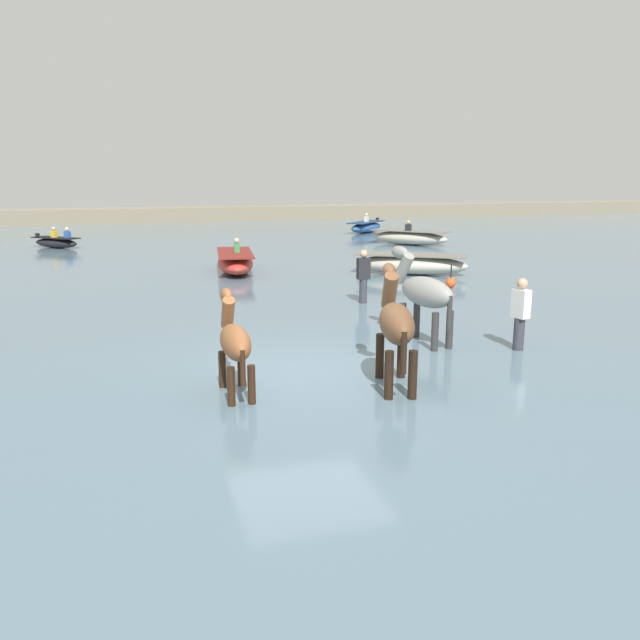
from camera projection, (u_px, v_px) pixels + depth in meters
ground_plane at (307, 389)px, 10.74m from camera, size 120.00×120.00×0.00m
water_surface at (220, 285)px, 20.04m from camera, size 90.00×90.00×0.26m
horse_lead_bay at (396, 325)px, 9.87m from camera, size 0.86×1.93×2.09m
horse_trailing_chestnut at (235, 344)px, 9.55m from camera, size 0.42×1.61×1.76m
horse_flank_grey at (424, 294)px, 12.45m from camera, size 0.79×1.93×2.09m
boat_near_port at (235, 262)px, 21.62m from camera, size 1.60×3.61×1.17m
boat_mid_channel at (366, 227)px, 36.49m from camera, size 3.09×3.07×1.09m
boat_far_offshore at (411, 264)px, 21.24m from camera, size 3.77×2.96×0.67m
boat_distant_west at (56, 242)px, 28.89m from camera, size 2.31×2.25×0.95m
boat_distant_east at (409, 238)px, 30.14m from camera, size 3.34×3.60×1.15m
person_onlooker_left at (363, 280)px, 16.44m from camera, size 0.33×0.21×1.63m
person_spectator_far at (520, 318)px, 12.02m from camera, size 0.27×0.36×1.63m
channel_buoy at (451, 283)px, 18.72m from camera, size 0.30×0.30×0.69m
far_shoreline at (165, 217)px, 44.44m from camera, size 80.00×2.40×1.25m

